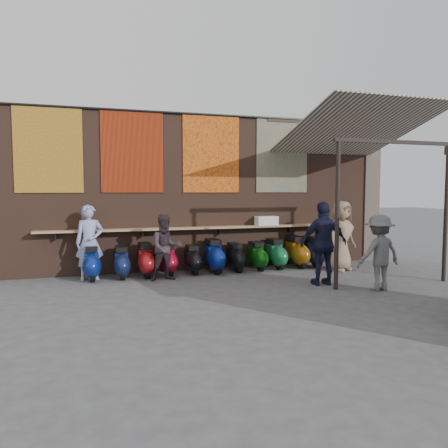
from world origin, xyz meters
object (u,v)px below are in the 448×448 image
Objects in this scene: scooter_stool_2 at (146,260)px; scooter_stool_8 at (276,254)px; scooter_stool_6 at (235,257)px; diner_right at (166,248)px; scooter_stool_1 at (122,262)px; shopper_tan at (341,236)px; shelf_box at (266,221)px; scooter_stool_10 at (312,252)px; scooter_stool_7 at (257,256)px; shopper_navy at (324,243)px; scooter_stool_4 at (193,260)px; scooter_stool_9 at (296,252)px; scooter_stool_3 at (168,259)px; scooter_stool_5 at (214,256)px; shopper_grey at (379,253)px; scooter_stool_0 at (92,263)px; diner_left at (90,242)px.

scooter_stool_2 is 3.41m from scooter_stool_8.
diner_right is (-1.88, -0.59, 0.40)m from scooter_stool_6.
scooter_stool_1 is at bearing -179.34° from scooter_stool_6.
shopper_tan reaches higher than scooter_stool_2.
scooter_stool_10 is at bearing -11.55° from shelf_box.
scooter_stool_7 is 2.28m from shopper_navy.
scooter_stool_4 is (-2.10, -0.30, -0.90)m from shelf_box.
scooter_stool_9 is 1.26m from shopper_tan.
diner_right reaches higher than scooter_stool_10.
scooter_stool_4 is 0.83× the size of scooter_stool_9.
scooter_stool_3 is 1.11× the size of scooter_stool_4.
scooter_stool_4 is 3.26m from shopper_navy.
scooter_stool_5 is 2.80m from scooter_stool_10.
scooter_stool_2 is 0.96× the size of scooter_stool_5.
scooter_stool_8 is at bearing 6.10° from scooter_stool_7.
scooter_stool_7 is 3.29m from shopper_grey.
scooter_stool_6 is at bearing 0.54° from scooter_stool_2.
scooter_stool_4 is 1.71m from scooter_stool_7.
diner_right is at bearing -156.48° from scooter_stool_5.
scooter_stool_1 is 1.10m from scooter_stool_3.
scooter_stool_6 is 0.89× the size of scooter_stool_10.
scooter_stool_8 is (0.15, -0.27, -0.86)m from shelf_box.
scooter_stool_9 is at bearing -177.33° from scooter_stool_10.
scooter_stool_0 is 1.09× the size of scooter_stool_7.
scooter_stool_1 is 0.86m from diner_left.
shopper_grey is (4.39, -2.88, 0.38)m from scooter_stool_2.
scooter_stool_8 is at bearing 1.08° from scooter_stool_2.
scooter_stool_5 reaches higher than scooter_stool_3.
scooter_stool_2 is 1.10× the size of scooter_stool_7.
shelf_box is 2.47m from shopper_navy.
diner_left is at bearing 176.32° from scooter_stool_1.
scooter_stool_3 is 0.99× the size of scooter_stool_8.
scooter_stool_3 is 0.96× the size of scooter_stool_10.
diner_left is 0.95× the size of shopper_navy.
scooter_stool_3 is (1.77, 0.04, -0.01)m from scooter_stool_0.
scooter_stool_2 is at bearing 0.17° from scooter_stool_0.
shopper_navy is at bearing -85.96° from scooter_stool_8.
scooter_stool_0 is at bearing -178.78° from scooter_stool_3.
scooter_stool_3 is 1.16m from scooter_stool_5.
scooter_stool_4 is (1.16, 0.03, -0.05)m from scooter_stool_2.
shopper_tan reaches higher than scooter_stool_10.
shelf_box is 0.69× the size of scooter_stool_0.
diner_right is (-1.31, -0.57, 0.34)m from scooter_stool_5.
shopper_grey reaches higher than scooter_stool_7.
diner_right is at bearing -21.51° from shopper_navy.
diner_right is (0.95, -0.55, 0.38)m from scooter_stool_1.
scooter_stool_10 is 0.56× the size of diner_right.
scooter_stool_3 is at bearing -39.41° from shopper_grey.
scooter_stool_2 is 4.95m from shopper_tan.
scooter_stool_1 is 2.84m from scooter_stool_6.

